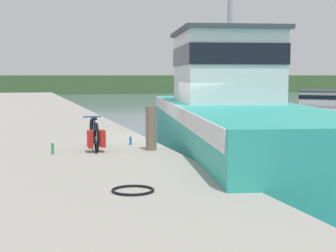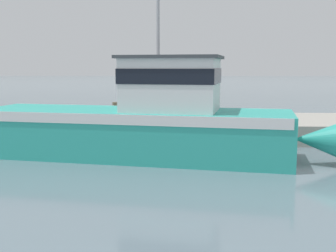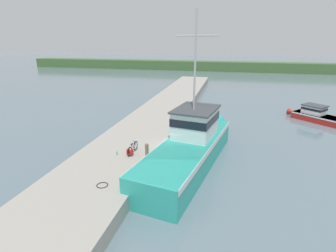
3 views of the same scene
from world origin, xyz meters
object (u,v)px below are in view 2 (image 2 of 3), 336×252
Objects in this scene: fishing_boat_main at (151,121)px; mooring_post at (115,113)px; water_bottle_on_curb at (137,121)px; water_bottle_by_bike at (122,116)px; bicycle_touring at (127,114)px.

fishing_boat_main is 14.32× the size of mooring_post.
water_bottle_by_bike is at bearing -152.88° from water_bottle_on_curb.
water_bottle_by_bike is at bearing -149.11° from fishing_boat_main.
bicycle_touring is at bearing -149.36° from fishing_boat_main.
mooring_post is at bearing -135.92° from fishing_boat_main.
bicycle_touring reaches higher than water_bottle_on_curb.
fishing_boat_main is 59.58× the size of water_bottle_by_bike.
bicycle_touring is 1.33m from mooring_post.
water_bottle_on_curb is at bearing -153.64° from fishing_boat_main.
water_bottle_on_curb is at bearing 105.37° from mooring_post.
mooring_post reaches higher than bicycle_touring.
fishing_boat_main is 8.42× the size of bicycle_touring.
mooring_post is (-2.85, -1.90, -0.01)m from fishing_boat_main.
fishing_boat_main is 70.67× the size of water_bottle_on_curb.
mooring_post is 1.12m from water_bottle_on_curb.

